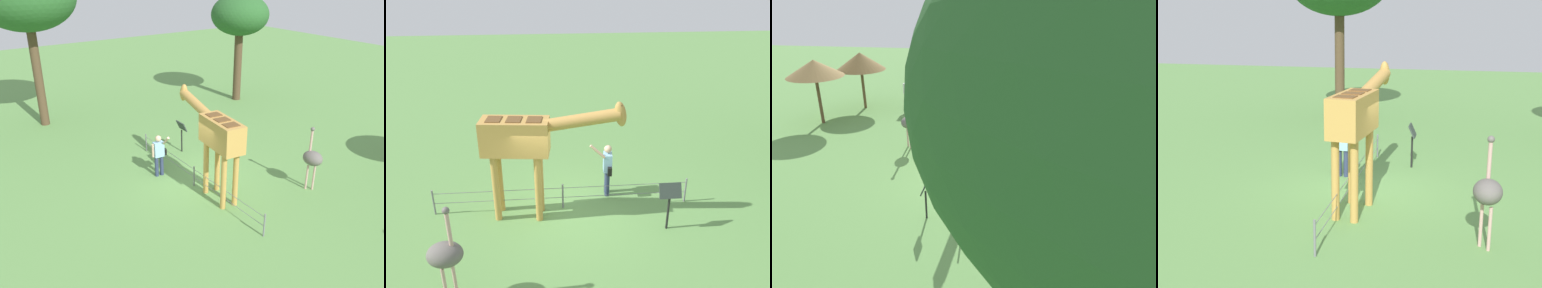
# 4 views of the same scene
# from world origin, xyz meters

# --- Properties ---
(ground_plane) EXTENTS (60.00, 60.00, 0.00)m
(ground_plane) POSITION_xyz_m (0.00, 0.00, 0.00)
(ground_plane) COLOR #60934C
(giraffe) EXTENTS (3.68, 0.90, 3.29)m
(giraffe) POSITION_xyz_m (-0.89, -0.08, 2.19)
(giraffe) COLOR #C69347
(giraffe) RESTS_ON ground_plane
(visitor) EXTENTS (0.68, 0.59, 1.68)m
(visitor) POSITION_xyz_m (1.33, 0.79, 0.90)
(visitor) COLOR navy
(visitor) RESTS_ON ground_plane
(ostrich) EXTENTS (0.70, 0.56, 2.25)m
(ostrich) POSITION_xyz_m (-2.43, -2.97, 1.18)
(ostrich) COLOR #CC9E93
(ostrich) RESTS_ON ground_plane
(tree_east) EXTENTS (3.09, 3.09, 5.76)m
(tree_east) POSITION_xyz_m (6.84, -7.48, 4.58)
(tree_east) COLOR brown
(tree_east) RESTS_ON ground_plane
(info_sign) EXTENTS (0.56, 0.21, 1.32)m
(info_sign) POSITION_xyz_m (2.62, -1.01, 0.95)
(info_sign) COLOR black
(info_sign) RESTS_ON ground_plane
(wire_fence) EXTENTS (7.05, 0.05, 0.75)m
(wire_fence) POSITION_xyz_m (0.00, 0.18, 0.40)
(wire_fence) COLOR slate
(wire_fence) RESTS_ON ground_plane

